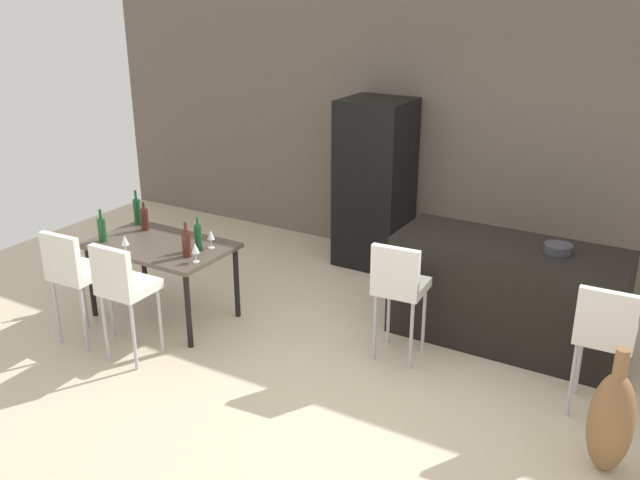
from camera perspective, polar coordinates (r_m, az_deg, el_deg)
ground_plane at (r=5.77m, az=3.72°, el=-11.09°), size 10.00×10.00×0.00m
back_wall at (r=7.55m, az=13.34°, el=8.08°), size 10.00×0.12×2.90m
kitchen_island at (r=6.27m, az=15.01°, el=-4.26°), size 1.94×0.77×0.92m
bar_chair_left at (r=5.71m, az=6.50°, el=-3.56°), size 0.43×0.43×1.05m
bar_chair_middle at (r=5.34m, az=22.38°, el=-6.92°), size 0.42×0.42×1.05m
dining_table at (r=6.59m, az=-12.92°, el=-0.88°), size 1.31×0.81×0.74m
dining_chair_near at (r=6.30m, az=-19.61°, el=-2.30°), size 0.42×0.42×1.05m
dining_chair_far at (r=5.89m, az=-15.88°, el=-3.50°), size 0.41×0.41×1.05m
wine_bottle_far at (r=6.72m, az=-17.47°, el=0.84°), size 0.07×0.07×0.31m
wine_bottle_right at (r=6.92m, az=-14.21°, el=1.69°), size 0.08×0.08×0.28m
wine_bottle_corner at (r=7.08m, az=-14.78°, el=2.30°), size 0.07×0.07×0.35m
wine_bottle_middle at (r=6.30m, az=-9.97°, el=0.24°), size 0.07×0.07×0.31m
wine_bottle_inner at (r=6.17m, az=-10.90°, el=-0.27°), size 0.08×0.08×0.32m
wine_glass_left at (r=6.33m, az=-8.97°, el=0.41°), size 0.07×0.07×0.17m
wine_glass_near at (r=6.04m, az=-10.20°, el=-0.69°), size 0.07×0.07×0.17m
wine_glass_end at (r=6.35m, az=-15.73°, el=-0.05°), size 0.07×0.07×0.17m
refrigerator at (r=7.65m, az=4.52°, el=4.65°), size 0.72×0.68×1.84m
fruit_bowl at (r=6.02m, az=18.95°, el=-0.66°), size 0.23×0.23×0.07m
floor_vase at (r=4.97m, az=22.77°, el=-13.57°), size 0.29×0.29×0.90m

